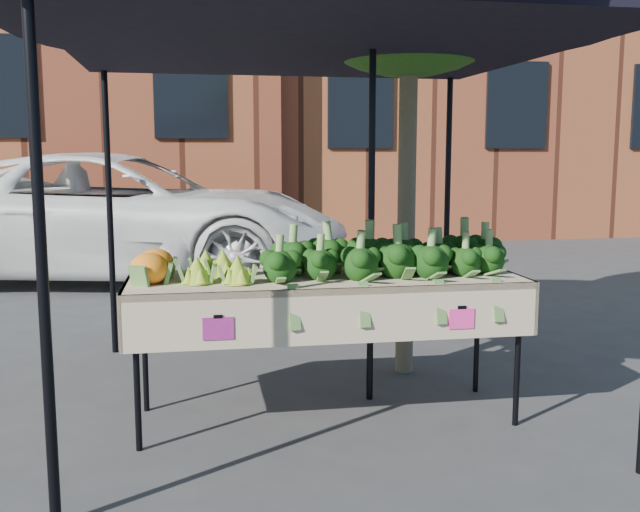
{
  "coord_description": "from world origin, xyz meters",
  "views": [
    {
      "loc": [
        -0.65,
        -4.29,
        1.64
      ],
      "look_at": [
        0.19,
        0.17,
        1.0
      ],
      "focal_mm": 40.42,
      "sensor_mm": 36.0,
      "label": 1
    }
  ],
  "objects_px": {
    "table": "(326,348)",
    "vehicle": "(114,48)",
    "street_tree": "(408,115)",
    "canopy": "(316,196)"
  },
  "relations": [
    {
      "from": "table",
      "to": "vehicle",
      "type": "height_order",
      "value": "vehicle"
    },
    {
      "from": "street_tree",
      "to": "vehicle",
      "type": "bearing_deg",
      "value": 117.42
    },
    {
      "from": "table",
      "to": "street_tree",
      "type": "relative_size",
      "value": 0.63
    },
    {
      "from": "vehicle",
      "to": "street_tree",
      "type": "xyz_separation_m",
      "value": [
        2.45,
        -4.72,
        -1.07
      ]
    },
    {
      "from": "vehicle",
      "to": "street_tree",
      "type": "relative_size",
      "value": 1.55
    },
    {
      "from": "table",
      "to": "vehicle",
      "type": "relative_size",
      "value": 0.4
    },
    {
      "from": "canopy",
      "to": "street_tree",
      "type": "bearing_deg",
      "value": 32.32
    },
    {
      "from": "street_tree",
      "to": "table",
      "type": "bearing_deg",
      "value": -132.26
    },
    {
      "from": "table",
      "to": "canopy",
      "type": "relative_size",
      "value": 0.76
    },
    {
      "from": "table",
      "to": "vehicle",
      "type": "distance_m",
      "value": 6.35
    }
  ]
}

